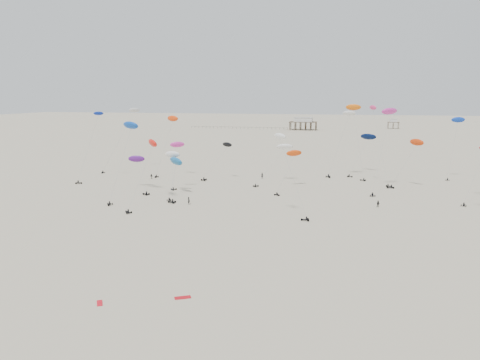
% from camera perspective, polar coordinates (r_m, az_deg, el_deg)
% --- Properties ---
extents(ground_plane, '(900.00, 900.00, 0.00)m').
position_cam_1_polar(ground_plane, '(221.59, 6.55, 3.28)').
color(ground_plane, beige).
extents(pavilion_main, '(21.00, 13.00, 9.80)m').
position_cam_1_polar(pavilion_main, '(370.88, 7.70, 6.73)').
color(pavilion_main, brown).
rests_on(pavilion_main, ground).
extents(pavilion_small, '(9.00, 7.00, 8.00)m').
position_cam_1_polar(pavilion_small, '(400.81, 18.19, 6.47)').
color(pavilion_small, brown).
rests_on(pavilion_small, ground).
extents(pier_fence, '(80.20, 0.20, 1.50)m').
position_cam_1_polar(pier_fence, '(379.52, -0.20, 6.38)').
color(pier_fence, black).
rests_on(pier_fence, ground).
extents(rig_0, '(8.45, 4.50, 20.43)m').
position_cam_1_polar(rig_0, '(155.32, -8.60, 6.07)').
color(rig_0, black).
rests_on(rig_0, ground).
extents(rig_1, '(9.18, 13.00, 17.50)m').
position_cam_1_polar(rig_1, '(133.98, 27.10, 1.65)').
color(rig_1, black).
rests_on(rig_1, ground).
extents(rig_2, '(9.12, 5.12, 18.91)m').
position_cam_1_polar(rig_2, '(102.62, 5.91, 2.03)').
color(rig_2, black).
rests_on(rig_2, ground).
extents(rig_3, '(9.29, 16.20, 25.08)m').
position_cam_1_polar(rig_3, '(175.10, -13.60, 6.61)').
color(rig_3, black).
rests_on(rig_3, ground).
extents(rig_4, '(6.46, 16.53, 16.23)m').
position_cam_1_polar(rig_4, '(137.02, 6.35, 2.66)').
color(rig_4, black).
rests_on(rig_4, ground).
extents(rig_5, '(9.45, 7.68, 12.79)m').
position_cam_1_polar(rig_5, '(150.07, -2.70, 2.66)').
color(rig_5, black).
rests_on(rig_5, ground).
extents(rig_6, '(6.22, 18.29, 22.71)m').
position_cam_1_polar(rig_6, '(129.67, -13.45, 5.50)').
color(rig_6, black).
rests_on(rig_6, ground).
extents(rig_7, '(7.81, 5.89, 24.07)m').
position_cam_1_polar(rig_7, '(145.74, 16.53, 5.27)').
color(rig_7, black).
rests_on(rig_7, ground).
extents(rig_8, '(7.65, 15.14, 24.62)m').
position_cam_1_polar(rig_8, '(138.26, 17.42, 6.33)').
color(rig_8, black).
rests_on(rig_8, ground).
extents(rig_9, '(7.43, 8.22, 24.25)m').
position_cam_1_polar(rig_9, '(156.87, 13.81, 7.42)').
color(rig_9, black).
rests_on(rig_9, ground).
extents(rig_10, '(10.56, 11.58, 13.41)m').
position_cam_1_polar(rig_10, '(137.98, -12.31, 1.80)').
color(rig_10, black).
rests_on(rig_10, ground).
extents(rig_11, '(4.09, 13.62, 22.96)m').
position_cam_1_polar(rig_11, '(155.49, -17.88, 4.12)').
color(rig_11, black).
rests_on(rig_11, ground).
extents(rig_12, '(7.93, 14.90, 16.60)m').
position_cam_1_polar(rig_12, '(128.15, -8.23, 1.77)').
color(rig_12, black).
rests_on(rig_12, ground).
extents(rig_14, '(10.00, 14.82, 17.12)m').
position_cam_1_polar(rig_14, '(169.03, 15.17, 4.68)').
color(rig_14, black).
rests_on(rig_14, ground).
extents(rig_15, '(6.14, 12.15, 11.92)m').
position_cam_1_polar(rig_15, '(128.34, -7.86, 1.98)').
color(rig_15, black).
rests_on(rig_15, ground).
extents(rig_16, '(10.67, 13.78, 16.21)m').
position_cam_1_polar(rig_16, '(146.16, 5.05, 3.49)').
color(rig_16, black).
rests_on(rig_16, ground).
extents(rig_17, '(5.05, 18.70, 19.90)m').
position_cam_1_polar(rig_17, '(120.06, -11.03, 3.25)').
color(rig_17, black).
rests_on(rig_17, ground).
extents(rig_18, '(5.27, 5.41, 20.20)m').
position_cam_1_polar(rig_18, '(164.78, 24.86, 5.53)').
color(rig_18, black).
rests_on(rig_18, ground).
extents(rig_19, '(8.97, 4.32, 22.17)m').
position_cam_1_polar(rig_19, '(156.83, 12.37, 5.54)').
color(rig_19, black).
rests_on(rig_19, ground).
extents(rig_20, '(10.23, 5.81, 14.83)m').
position_cam_1_polar(rig_20, '(144.79, 20.08, 3.14)').
color(rig_20, black).
rests_on(rig_20, ground).
extents(rig_21, '(4.51, 5.37, 13.96)m').
position_cam_1_polar(rig_21, '(135.76, -7.74, 3.30)').
color(rig_21, black).
rests_on(rig_21, ground).
extents(spectator_0, '(0.97, 0.92, 2.20)m').
position_cam_1_polar(spectator_0, '(117.81, -6.26, -2.95)').
color(spectator_0, black).
rests_on(spectator_0, ground).
extents(spectator_1, '(0.95, 0.56, 1.94)m').
position_cam_1_polar(spectator_1, '(118.84, 16.48, -3.20)').
color(spectator_1, black).
rests_on(spectator_1, ground).
extents(spectator_2, '(1.22, 0.83, 1.90)m').
position_cam_1_polar(spectator_2, '(154.98, -10.74, 0.14)').
color(spectator_2, black).
rests_on(spectator_2, ground).
extents(spectator_3, '(0.83, 0.58, 2.24)m').
position_cam_1_polar(spectator_3, '(153.28, 2.71, 0.20)').
color(spectator_3, black).
rests_on(spectator_3, ground).
extents(grounded_kite_a, '(2.37, 1.82, 0.08)m').
position_cam_1_polar(grounded_kite_a, '(65.42, -7.00, -14.07)').
color(grounded_kite_a, red).
rests_on(grounded_kite_a, ground).
extents(grounded_kite_b, '(1.52, 1.90, 0.07)m').
position_cam_1_polar(grounded_kite_b, '(66.05, -16.73, -14.20)').
color(grounded_kite_b, red).
rests_on(grounded_kite_b, ground).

